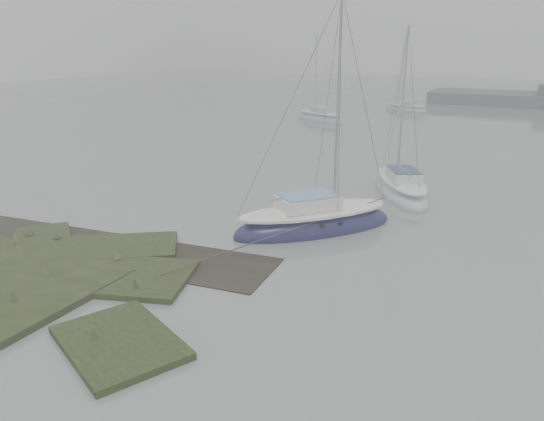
# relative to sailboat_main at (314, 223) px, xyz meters

# --- Properties ---
(ground) EXTENTS (160.00, 160.00, 0.00)m
(ground) POSITION_rel_sailboat_main_xyz_m (-1.49, 20.19, -0.31)
(ground) COLOR slate
(ground) RESTS_ON ground
(sailboat_main) EXTENTS (6.31, 6.80, 9.87)m
(sailboat_main) POSITION_rel_sailboat_main_xyz_m (0.00, 0.00, 0.00)
(sailboat_main) COLOR #15153D
(sailboat_main) RESTS_ON ground
(sailboat_white) EXTENTS (4.83, 6.44, 8.80)m
(sailboat_white) POSITION_rel_sailboat_main_xyz_m (1.86, 6.88, -0.03)
(sailboat_white) COLOR silver
(sailboat_white) RESTS_ON ground
(sailboat_far_a) EXTENTS (6.44, 4.56, 8.73)m
(sailboat_far_a) POSITION_rel_sailboat_main_xyz_m (-11.59, 28.98, -0.04)
(sailboat_far_a) COLOR #A7ACB1
(sailboat_far_a) RESTS_ON ground
(sailboat_far_c) EXTENTS (5.46, 3.50, 7.34)m
(sailboat_far_c) POSITION_rel_sailboat_main_xyz_m (-6.12, 40.24, -0.08)
(sailboat_far_c) COLOR #B6BCC2
(sailboat_far_c) RESTS_ON ground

